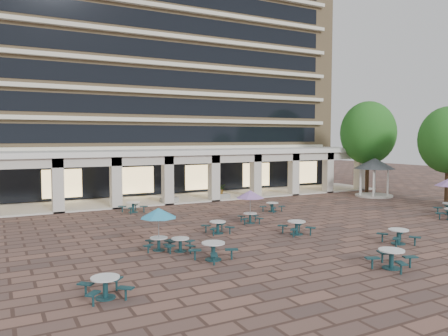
% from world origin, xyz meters
% --- Properties ---
extents(ground, '(120.00, 120.00, 0.00)m').
position_xyz_m(ground, '(0.00, 0.00, 0.00)').
color(ground, brown).
rests_on(ground, ground).
extents(apartment_building, '(40.00, 15.50, 25.20)m').
position_xyz_m(apartment_building, '(0.00, 25.47, 12.60)').
color(apartment_building, tan).
rests_on(apartment_building, ground).
extents(retail_arcade, '(42.00, 6.60, 4.40)m').
position_xyz_m(retail_arcade, '(0.00, 14.80, 3.00)').
color(retail_arcade, white).
rests_on(retail_arcade, ground).
extents(picnic_table_0, '(1.70, 1.70, 0.74)m').
position_xyz_m(picnic_table_0, '(-11.31, -6.36, 0.44)').
color(picnic_table_0, '#153740').
rests_on(picnic_table_0, ground).
extents(picnic_table_2, '(2.18, 2.18, 0.80)m').
position_xyz_m(picnic_table_2, '(0.04, -8.49, 0.48)').
color(picnic_table_2, '#153740').
rests_on(picnic_table_2, ground).
extents(picnic_table_4, '(1.79, 1.79, 2.07)m').
position_xyz_m(picnic_table_4, '(-7.61, -1.19, 1.76)').
color(picnic_table_4, '#153740').
rests_on(picnic_table_4, ground).
extents(picnic_table_5, '(2.15, 2.15, 0.79)m').
position_xyz_m(picnic_table_5, '(-5.99, -3.89, 0.47)').
color(picnic_table_5, '#153740').
rests_on(picnic_table_5, ground).
extents(picnic_table_6, '(1.82, 1.82, 2.10)m').
position_xyz_m(picnic_table_6, '(-0.19, 2.55, 1.78)').
color(picnic_table_6, '#153740').
rests_on(picnic_table_6, ground).
extents(picnic_table_7, '(1.94, 1.94, 0.76)m').
position_xyz_m(picnic_table_7, '(3.75, -5.67, 0.45)').
color(picnic_table_7, '#153740').
rests_on(picnic_table_7, ground).
extents(picnic_table_8, '(1.59, 1.59, 0.70)m').
position_xyz_m(picnic_table_8, '(-3.37, 0.84, 0.42)').
color(picnic_table_8, '#153740').
rests_on(picnic_table_8, ground).
extents(picnic_table_9, '(1.76, 1.76, 0.65)m').
position_xyz_m(picnic_table_9, '(-6.75, -1.83, 0.39)').
color(picnic_table_9, '#153740').
rests_on(picnic_table_9, ground).
extents(picnic_table_10, '(1.79, 1.79, 0.76)m').
position_xyz_m(picnic_table_10, '(0.45, -1.46, 0.46)').
color(picnic_table_10, '#153740').
rests_on(picnic_table_10, ground).
extents(picnic_table_12, '(2.02, 2.02, 0.77)m').
position_xyz_m(picnic_table_12, '(-5.69, 10.00, 0.46)').
color(picnic_table_12, '#153740').
rests_on(picnic_table_12, ground).
extents(picnic_table_13, '(1.80, 1.80, 0.67)m').
position_xyz_m(picnic_table_13, '(3.53, 5.54, 0.40)').
color(picnic_table_13, '#153740').
rests_on(picnic_table_13, ground).
extents(gazebo, '(3.80, 3.80, 3.53)m').
position_xyz_m(gazebo, '(16.58, 8.10, 2.66)').
color(gazebo, beige).
rests_on(gazebo, ground).
extents(tree_east_c, '(5.44, 5.44, 9.07)m').
position_xyz_m(tree_east_c, '(18.40, 10.74, 5.93)').
color(tree_east_c, '#432F1A').
rests_on(tree_east_c, ground).
extents(planter_left, '(1.50, 0.66, 1.28)m').
position_xyz_m(planter_left, '(-1.79, 12.90, 0.52)').
color(planter_left, '#9A9B95').
rests_on(planter_left, ground).
extents(planter_right, '(1.50, 0.86, 1.35)m').
position_xyz_m(planter_right, '(3.06, 12.90, 0.58)').
color(planter_right, '#9A9B95').
rests_on(planter_right, ground).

